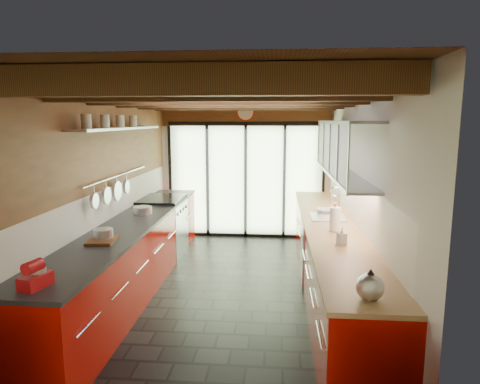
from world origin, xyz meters
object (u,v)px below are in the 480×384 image
Objects in this scene: bowl at (325,211)px; kettle at (370,285)px; paper_towel at (335,219)px; stand_mixer at (36,276)px; soap_bottle at (342,236)px.

kettle is at bearing -90.00° from bowl.
stand_mixer is at bearing -142.68° from paper_towel.
stand_mixer reaches higher than soap_bottle.
stand_mixer is 0.97× the size of kettle.
paper_towel reaches higher than bowl.
stand_mixer is at bearing -130.82° from bowl.
soap_bottle is (0.00, -0.56, -0.05)m from paper_towel.
stand_mixer is at bearing -151.58° from soap_bottle.
stand_mixer is 3.89m from bowl.
stand_mixer is 0.82× the size of paper_towel.
soap_bottle is (2.54, 1.37, 0.01)m from stand_mixer.
stand_mixer is 2.54m from kettle.
paper_towel is 1.01m from bowl.
bowl is at bearing 90.00° from kettle.
bowl is at bearing 90.00° from soap_bottle.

